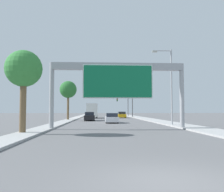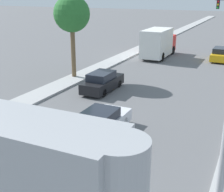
# 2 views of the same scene
# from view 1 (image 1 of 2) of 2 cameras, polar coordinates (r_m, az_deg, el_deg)

# --- Properties ---
(ground_plane) EXTENTS (300.00, 300.00, 0.00)m
(ground_plane) POSITION_cam_1_polar(r_m,az_deg,el_deg) (6.98, 12.65, -18.60)
(ground_plane) COLOR slate
(sidewalk_right) EXTENTS (3.00, 120.00, 0.15)m
(sidewalk_right) POSITION_cam_1_polar(r_m,az_deg,el_deg) (67.20, 5.32, -4.74)
(sidewalk_right) COLOR #A8A8A8
(sidewalk_right) RESTS_ON ground
(median_strip_left) EXTENTS (2.00, 120.00, 0.15)m
(median_strip_left) POSITION_cam_1_polar(r_m,az_deg,el_deg) (66.74, -7.58, -4.74)
(median_strip_left) COLOR #A8A8A8
(median_strip_left) RESTS_ON ground
(sign_gantry) EXTENTS (13.35, 0.73, 6.52)m
(sign_gantry) POSITION_cam_1_polar(r_m,az_deg,el_deg) (24.63, 1.31, 4.10)
(sign_gantry) COLOR #9EA0A5
(sign_gantry) RESTS_ON ground
(car_far_center) EXTENTS (1.83, 4.80, 1.43)m
(car_far_center) POSITION_cam_1_polar(r_m,az_deg,el_deg) (36.49, -0.06, -5.09)
(car_far_center) COLOR silver
(car_far_center) RESTS_ON ground
(car_mid_left) EXTENTS (1.87, 4.51, 1.49)m
(car_mid_left) POSITION_cam_1_polar(r_m,az_deg,el_deg) (59.79, 2.22, -4.34)
(car_mid_left) COLOR gold
(car_mid_left) RESTS_ON ground
(car_near_left) EXTENTS (1.73, 4.49, 1.54)m
(car_near_left) POSITION_cam_1_polar(r_m,az_deg,el_deg) (43.76, -5.13, -4.71)
(car_near_left) COLOR black
(car_near_left) RESTS_ON ground
(truck_box_primary) EXTENTS (2.43, 7.15, 3.35)m
(truck_box_primary) POSITION_cam_1_polar(r_m,az_deg,el_deg) (58.31, -4.55, -3.39)
(truck_box_primary) COLOR red
(truck_box_primary) RESTS_ON ground
(traffic_light_near_intersection) EXTENTS (5.27, 0.32, 6.79)m
(traffic_light_near_intersection) POSITION_cam_1_polar(r_m,az_deg,el_deg) (64.92, 3.26, -0.80)
(traffic_light_near_intersection) COLOR #3D3D3F
(traffic_light_near_intersection) RESTS_ON ground
(traffic_light_mid_block) EXTENTS (3.65, 0.32, 5.88)m
(traffic_light_mid_block) POSITION_cam_1_polar(r_m,az_deg,el_deg) (74.88, 2.80, -1.65)
(traffic_light_mid_block) COLOR #3D3D3F
(traffic_light_mid_block) RESTS_ON ground
(palm_tree_foreground) EXTENTS (2.88, 2.88, 6.56)m
(palm_tree_foreground) POSITION_cam_1_polar(r_m,az_deg,el_deg) (20.81, -19.54, 5.60)
(palm_tree_foreground) COLOR brown
(palm_tree_foreground) RESTS_ON ground
(palm_tree_background) EXTENTS (3.13, 3.13, 7.21)m
(palm_tree_background) POSITION_cam_1_polar(r_m,az_deg,el_deg) (46.56, -9.99, 1.39)
(palm_tree_background) COLOR brown
(palm_tree_background) RESTS_ON ground
(street_lamp_right) EXTENTS (2.40, 0.28, 9.17)m
(street_lamp_right) POSITION_cam_1_polar(r_m,az_deg,el_deg) (30.75, 12.96, 3.36)
(street_lamp_right) COLOR #9EA0A5
(street_lamp_right) RESTS_ON ground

